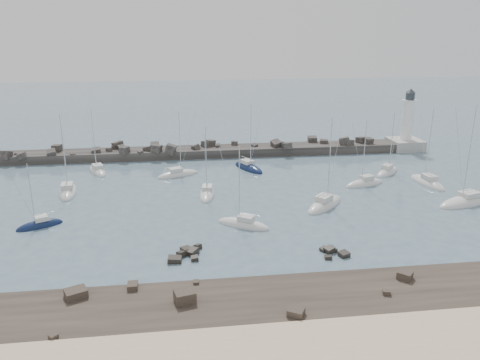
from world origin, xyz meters
The scene contains 18 objects.
ground centered at (0.00, 0.00, 0.00)m, with size 400.00×400.00×0.00m, color #4A6474.
rock_shelf centered at (-0.12, -21.97, 0.01)m, with size 140.00×12.00×1.86m.
rock_cluster_near centered at (-4.45, -9.62, 0.19)m, with size 4.36×4.46×1.24m.
rock_cluster_far centered at (13.79, -11.15, 0.10)m, with size 3.38×3.22×1.29m.
breakwater centered at (-7.55, 37.98, 0.33)m, with size 115.00×7.51×5.05m.
lighthouse centered at (47.00, 38.00, 3.09)m, with size 7.00×7.00×14.60m.
sailboat_1 centered at (-20.63, 28.45, 0.14)m, with size 5.56×8.73×13.23m.
sailboat_2 centered at (-24.46, 2.15, 0.14)m, with size 6.47×4.51×10.15m.
sailboat_3 centered at (-23.62, 16.36, 0.15)m, with size 4.04×9.34×14.38m.
sailboat_4 centered at (-5.15, 23.93, 0.13)m, with size 8.63×5.53×13.07m.
sailboat_5 centered at (3.94, -1.25, 0.14)m, with size 7.91×6.21×12.44m.
sailboat_6 centered at (-0.32, 12.30, 0.13)m, with size 3.48×8.27×12.69m.
sailboat_7 centered at (17.63, 4.77, 0.16)m, with size 8.78×8.85×15.13m.
sailboat_8 centered at (8.79, 26.65, 0.15)m, with size 6.24×9.12×13.97m.
sailboat_9 centered at (27.80, 14.01, 0.15)m, with size 8.30×4.75×12.71m.
sailboat_10 centered at (39.17, 13.13, 0.15)m, with size 3.92×9.36×14.44m.
sailboat_11 centered at (40.18, 2.97, 0.15)m, with size 11.31×6.51×16.96m.
sailboat_12 centered at (34.87, 20.26, 0.16)m, with size 7.46×7.18×12.77m.
Camera 1 is at (-4.40, -61.39, 26.34)m, focal length 35.00 mm.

